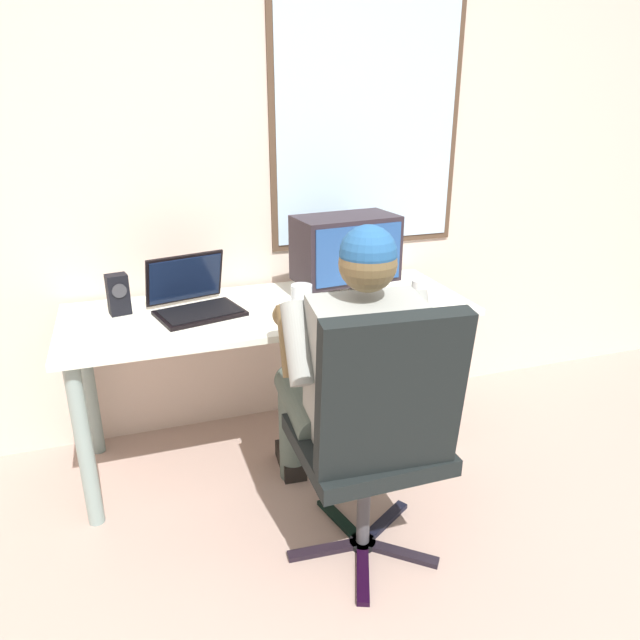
% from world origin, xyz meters
% --- Properties ---
extents(wall_rear, '(5.52, 0.08, 2.61)m').
position_xyz_m(wall_rear, '(0.02, 2.11, 1.31)').
color(wall_rear, beige).
rests_on(wall_rear, ground).
extents(desk, '(1.76, 0.67, 0.74)m').
position_xyz_m(desk, '(-0.12, 1.72, 0.63)').
color(desk, gray).
rests_on(desk, ground).
extents(office_chair, '(0.55, 0.58, 1.03)m').
position_xyz_m(office_chair, '(0.03, 0.88, 0.58)').
color(office_chair, black).
rests_on(office_chair, ground).
extents(person_seated, '(0.55, 0.80, 1.23)m').
position_xyz_m(person_seated, '(0.04, 1.15, 0.64)').
color(person_seated, '#4A5851').
rests_on(person_seated, ground).
extents(crt_monitor, '(0.47, 0.30, 0.38)m').
position_xyz_m(crt_monitor, '(0.24, 1.74, 0.96)').
color(crt_monitor, beige).
rests_on(crt_monitor, desk).
extents(laptop, '(0.41, 0.38, 0.24)m').
position_xyz_m(laptop, '(-0.44, 1.78, 0.80)').
color(laptop, black).
rests_on(laptop, desk).
extents(wine_glass, '(0.09, 0.09, 0.14)m').
position_xyz_m(wine_glass, '(-0.02, 1.56, 0.83)').
color(wine_glass, silver).
rests_on(wine_glass, desk).
extents(desk_speaker, '(0.10, 0.09, 0.17)m').
position_xyz_m(desk_speaker, '(-0.74, 1.84, 0.82)').
color(desk_speaker, black).
rests_on(desk_speaker, desk).
extents(coffee_mug, '(0.08, 0.08, 0.10)m').
position_xyz_m(coffee_mug, '(0.53, 1.56, 0.79)').
color(coffee_mug, silver).
rests_on(coffee_mug, desk).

